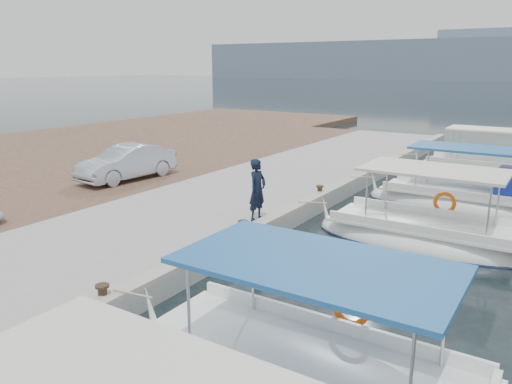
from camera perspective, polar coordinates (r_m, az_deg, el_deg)
ground at (r=12.93m, az=-3.94°, el=-8.72°), size 400.00×400.00×0.00m
concrete_quay at (r=18.35m, az=-2.26°, el=-0.89°), size 6.00×40.00×0.50m
quay_curb at (r=16.89m, az=5.51°, el=-1.19°), size 0.44×40.00×0.12m
cobblestone_strip at (r=21.52m, az=-13.28°, el=1.00°), size 4.00×40.00×0.50m
land_backing at (r=29.42m, az=-27.10°, el=3.28°), size 16.00×60.00×0.48m
fishing_caique_b at (r=8.55m, az=5.41°, el=-20.88°), size 6.85×2.49×2.83m
fishing_caique_c at (r=15.43m, az=18.51°, el=-5.09°), size 6.48×2.41×2.83m
fishing_caique_d at (r=19.62m, az=23.01°, el=-1.21°), size 7.09×2.21×2.83m
fishing_caique_e at (r=25.75m, az=24.88°, el=1.91°), size 6.80×2.00×2.83m
mooring_bollards at (r=14.02m, az=-1.51°, el=-3.81°), size 0.28×20.28×0.33m
fisherman at (r=14.88m, az=0.16°, el=0.24°), size 0.48×0.70×1.87m
parked_car at (r=21.07m, az=-14.53°, el=3.28°), size 1.87×4.35×1.39m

